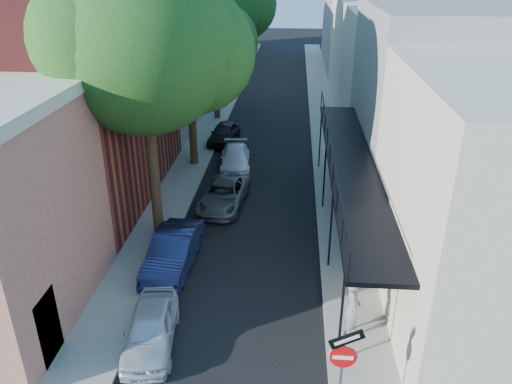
% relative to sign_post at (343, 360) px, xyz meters
% --- Properties ---
extents(road_surface, '(6.00, 64.00, 0.01)m').
position_rel_sign_post_xyz_m(road_surface, '(-3.16, 29.03, -2.03)').
color(road_surface, black).
rests_on(road_surface, ground).
extents(sidewalk_left, '(2.00, 64.00, 0.12)m').
position_rel_sign_post_xyz_m(sidewalk_left, '(-7.16, 29.03, -1.98)').
color(sidewalk_left, gray).
rests_on(sidewalk_left, ground).
extents(sidewalk_right, '(2.00, 64.00, 0.12)m').
position_rel_sign_post_xyz_m(sidewalk_right, '(0.84, 29.03, -1.98)').
color(sidewalk_right, gray).
rests_on(sidewalk_right, ground).
extents(buildings_left, '(10.10, 59.10, 12.00)m').
position_rel_sign_post_xyz_m(buildings_left, '(-12.46, 27.79, 2.90)').
color(buildings_left, tan).
rests_on(buildings_left, ground).
extents(buildings_right, '(9.80, 55.00, 10.00)m').
position_rel_sign_post_xyz_m(buildings_right, '(5.83, 28.51, 2.39)').
color(buildings_right, beige).
rests_on(buildings_right, ground).
extents(sign_post, '(0.89, 0.17, 2.99)m').
position_rel_sign_post_xyz_m(sign_post, '(0.00, 0.00, 0.00)').
color(sign_post, '#595B60').
rests_on(sign_post, ground).
extents(oak_near, '(7.48, 6.80, 11.42)m').
position_rel_sign_post_xyz_m(oak_near, '(-6.53, 9.29, 5.84)').
color(oak_near, '#382316').
rests_on(oak_near, ground).
extents(oak_mid, '(6.60, 6.00, 10.20)m').
position_rel_sign_post_xyz_m(oak_mid, '(-6.58, 17.26, 5.02)').
color(oak_mid, '#382316').
rests_on(oak_mid, ground).
extents(parked_car_a, '(1.82, 3.73, 1.22)m').
position_rel_sign_post_xyz_m(parked_car_a, '(-5.48, 2.38, -1.42)').
color(parked_car_a, silver).
rests_on(parked_car_a, ground).
extents(parked_car_b, '(1.70, 4.33, 1.41)m').
position_rel_sign_post_xyz_m(parked_car_b, '(-5.76, 6.61, -1.33)').
color(parked_car_b, '#161E45').
rests_on(parked_car_b, ground).
extents(parked_car_c, '(2.34, 4.42, 1.18)m').
position_rel_sign_post_xyz_m(parked_car_c, '(-4.56, 11.96, -1.45)').
color(parked_car_c, '#53555A').
rests_on(parked_car_c, ground).
extents(parked_car_d, '(1.97, 4.07, 1.14)m').
position_rel_sign_post_xyz_m(parked_car_d, '(-4.56, 16.78, -1.47)').
color(parked_car_d, white).
rests_on(parked_car_d, ground).
extents(parked_car_e, '(2.00, 3.92, 1.28)m').
position_rel_sign_post_xyz_m(parked_car_e, '(-5.76, 20.92, -1.40)').
color(parked_car_e, black).
rests_on(parked_car_e, ground).
extents(pedestrian, '(0.49, 0.72, 1.94)m').
position_rel_sign_post_xyz_m(pedestrian, '(0.63, 3.24, -0.95)').
color(pedestrian, slate).
rests_on(pedestrian, sidewalk_right).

